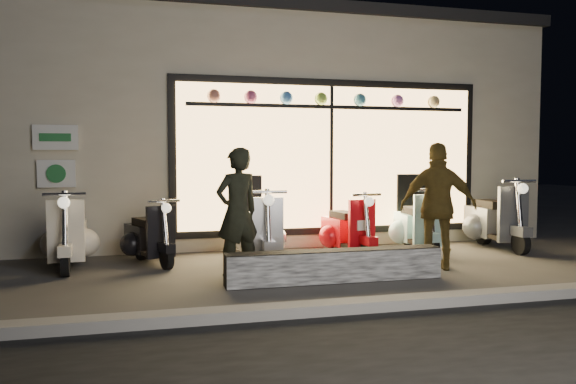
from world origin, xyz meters
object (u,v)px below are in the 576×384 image
(graffiti_barrier, at_px, (335,266))
(scooter_silver, at_px, (261,233))
(woman, at_px, (438,206))
(scooter_red, at_px, (345,230))
(man, at_px, (237,212))

(graffiti_barrier, height_order, scooter_silver, scooter_silver)
(graffiti_barrier, xyz_separation_m, woman, (1.63, 0.39, 0.68))
(graffiti_barrier, distance_m, scooter_silver, 1.73)
(scooter_red, bearing_deg, graffiti_barrier, -122.52)
(scooter_silver, distance_m, woman, 2.59)
(scooter_silver, relative_size, woman, 0.84)
(scooter_silver, distance_m, man, 1.12)
(graffiti_barrier, relative_size, man, 1.64)
(scooter_silver, relative_size, man, 0.88)
(graffiti_barrier, distance_m, scooter_red, 2.00)
(man, bearing_deg, scooter_silver, -140.11)
(scooter_silver, xyz_separation_m, scooter_red, (1.41, 0.21, -0.03))
(graffiti_barrier, height_order, man, man)
(man, xyz_separation_m, woman, (2.74, -0.31, 0.04))
(scooter_red, relative_size, man, 0.82)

